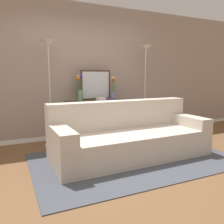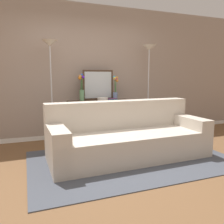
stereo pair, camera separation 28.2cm
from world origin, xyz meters
name	(u,v)px [view 1 (the left image)]	position (x,y,z in m)	size (l,w,h in m)	color
ground_plane	(117,168)	(0.00, 0.00, -0.01)	(16.00, 16.00, 0.02)	brown
back_wall	(77,72)	(0.00, 1.91, 1.37)	(12.00, 0.15, 2.74)	white
area_rug	(135,159)	(0.39, 0.18, 0.01)	(3.07, 1.89, 0.01)	#474C56
couch	(130,138)	(0.39, 0.35, 0.31)	(2.50, 1.02, 0.88)	beige
console_table	(98,113)	(0.30, 1.51, 0.55)	(1.26, 0.32, 0.81)	#473323
floor_lamp_left	(49,63)	(-0.64, 1.48, 1.51)	(0.28, 0.28, 1.93)	silver
floor_lamp_right	(145,65)	(1.39, 1.48, 1.52)	(0.28, 0.28, 1.94)	silver
wall_mirror	(96,85)	(0.31, 1.64, 1.11)	(0.64, 0.02, 0.61)	#473323
vase_tall_flowers	(80,89)	(-0.06, 1.54, 1.04)	(0.12, 0.11, 0.53)	#669E6B
vase_short_flowers	(113,88)	(0.65, 1.53, 1.05)	(0.12, 0.11, 0.49)	#6B84AD
fruit_bowl	(101,99)	(0.33, 1.42, 0.84)	(0.21, 0.21, 0.07)	silver
book_stack	(109,99)	(0.53, 1.44, 0.82)	(0.22, 0.14, 0.04)	#1E7075
book_row_under_console	(81,138)	(-0.06, 1.51, 0.06)	(0.34, 0.18, 0.13)	silver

